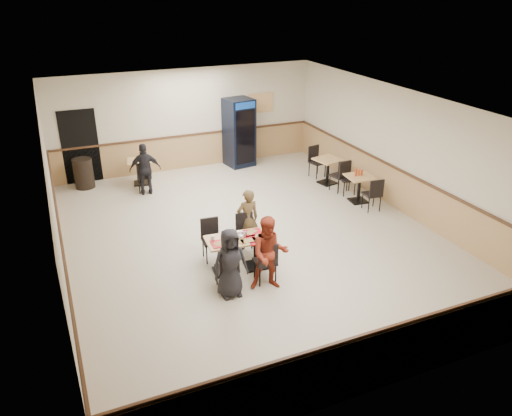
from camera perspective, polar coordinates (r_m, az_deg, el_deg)
name	(u,v)px	position (r m, az deg, el deg)	size (l,w,h in m)	color
ground	(252,236)	(11.35, -0.51, -3.24)	(10.00, 10.00, 0.00)	beige
room_shell	(275,167)	(13.91, 2.16, 4.76)	(10.00, 10.00, 10.00)	silver
main_table	(240,249)	(9.90, -1.87, -4.65)	(1.37, 0.76, 0.71)	black
main_chairs	(238,250)	(9.90, -2.13, -4.81)	(1.29, 1.63, 0.89)	black
diner_woman_left	(230,263)	(9.03, -2.98, -6.32)	(0.65, 0.43, 1.34)	black
diner_woman_right	(269,254)	(9.20, 1.55, -5.23)	(0.71, 0.55, 1.46)	maroon
diner_man_opposite	(248,219)	(10.59, -0.96, -1.29)	(0.50, 0.33, 1.36)	brown
lone_diner	(145,169)	(13.65, -12.54, 4.34)	(0.83, 0.34, 1.41)	black
tabletop_clutter	(244,238)	(9.73, -1.42, -3.47)	(1.17, 0.69, 0.12)	red
side_table_near	(359,185)	(13.20, 11.72, 2.62)	(0.72, 0.72, 0.71)	black
side_table_near_chair_south	(372,193)	(12.79, 13.13, 1.64)	(0.42, 0.42, 0.90)	black
side_table_near_chair_north	(347,178)	(13.64, 10.39, 3.36)	(0.42, 0.42, 0.90)	black
side_table_far	(328,167)	(14.27, 8.22, 4.64)	(0.81, 0.81, 0.73)	black
side_table_far_chair_south	(339,175)	(13.81, 9.46, 3.77)	(0.43, 0.43, 0.93)	black
side_table_far_chair_north	(318,162)	(14.75, 7.05, 5.29)	(0.43, 0.43, 0.93)	black
condiment_caddy	(358,173)	(13.11, 11.61, 4.00)	(0.23, 0.06, 0.20)	red
back_table	(140,168)	(14.47, -13.10, 4.45)	(0.76, 0.76, 0.70)	black
back_table_chair_lone	(144,176)	(13.96, -12.64, 3.64)	(0.41, 0.41, 0.89)	black
pepsi_cooler	(239,132)	(15.46, -1.94, 8.62)	(0.89, 0.90, 2.08)	black
trash_bin	(84,173)	(14.66, -19.10, 3.77)	(0.53, 0.53, 0.84)	black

